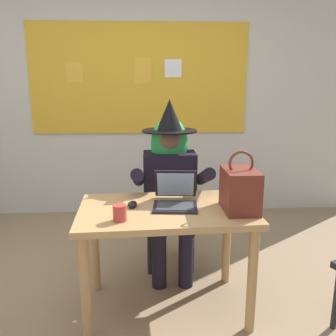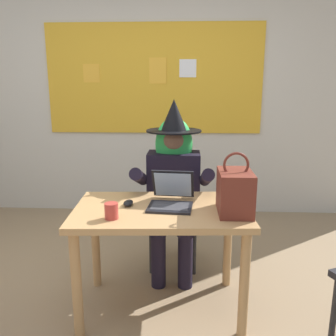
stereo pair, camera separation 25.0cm
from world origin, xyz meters
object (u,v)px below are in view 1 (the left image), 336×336
object	(u,v)px
chair_at_desk	(169,205)
laptop	(175,198)
desk_main	(166,224)
handbag	(240,189)
computer_mouse	(132,204)
person_costumed	(170,177)
coffee_mug	(120,213)

from	to	relation	value
chair_at_desk	laptop	xyz separation A→B (m)	(0.00, -0.65, 0.28)
desk_main	chair_at_desk	distance (m)	0.72
laptop	handbag	xyz separation A→B (m)	(0.39, -0.12, 0.09)
chair_at_desk	computer_mouse	xyz separation A→B (m)	(-0.28, -0.67, 0.24)
chair_at_desk	handbag	bearing A→B (deg)	27.15
computer_mouse	handbag	size ratio (longest dim) A/B	0.28
person_costumed	laptop	size ratio (longest dim) A/B	3.92
person_costumed	handbag	distance (m)	0.76
desk_main	person_costumed	distance (m)	0.61
handbag	laptop	bearing A→B (deg)	163.12
chair_at_desk	coffee_mug	xyz separation A→B (m)	(-0.34, -0.91, 0.28)
chair_at_desk	laptop	bearing A→B (deg)	0.30
chair_at_desk	person_costumed	bearing A→B (deg)	0.04
chair_at_desk	desk_main	bearing A→B (deg)	-4.91
desk_main	person_costumed	world-z (taller)	person_costumed
person_costumed	handbag	xyz separation A→B (m)	(0.39, -0.65, 0.08)
laptop	computer_mouse	world-z (taller)	laptop
desk_main	coffee_mug	distance (m)	0.38
coffee_mug	desk_main	bearing A→B (deg)	36.73
desk_main	handbag	xyz separation A→B (m)	(0.46, -0.07, 0.24)
coffee_mug	laptop	bearing A→B (deg)	37.18
laptop	coffee_mug	size ratio (longest dim) A/B	3.71
computer_mouse	coffee_mug	size ratio (longest dim) A/B	1.09
computer_mouse	coffee_mug	bearing A→B (deg)	-99.95
laptop	chair_at_desk	bearing A→B (deg)	95.25
chair_at_desk	laptop	distance (m)	0.71
chair_at_desk	person_costumed	xyz separation A→B (m)	(-0.00, -0.12, 0.28)
laptop	computer_mouse	xyz separation A→B (m)	(-0.28, -0.02, -0.03)
chair_at_desk	handbag	distance (m)	0.94
chair_at_desk	computer_mouse	world-z (taller)	chair_at_desk
handbag	desk_main	bearing A→B (deg)	171.65
person_costumed	coffee_mug	world-z (taller)	person_costumed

